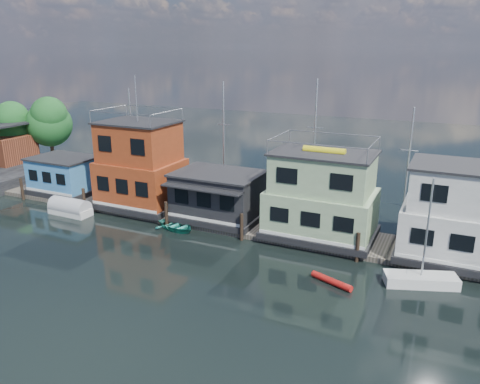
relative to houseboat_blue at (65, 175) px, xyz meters
The scene contains 14 objects.
ground 21.75m from the houseboat_blue, 33.69° to the right, with size 160.00×160.00×0.00m, color black.
dock 18.11m from the houseboat_blue, ahead, with size 48.00×5.00×0.40m, color #595147.
houseboat_blue is the anchor object (origin of this frame).
houseboat_red 9.69m from the houseboat_blue, ahead, with size 7.40×5.90×11.86m.
houseboat_dark 17.50m from the houseboat_blue, ahead, with size 7.40×6.10×4.06m.
houseboat_green 26.53m from the houseboat_blue, ahead, with size 8.40×5.90×7.03m.
houseboat_white 36.52m from the houseboat_blue, ahead, with size 8.40×5.90×6.66m.
pilings 17.92m from the houseboat_blue, ahead, with size 42.28×0.28×2.20m.
background_masts 23.77m from the houseboat_blue, 14.77° to the left, with size 36.40×0.16×12.00m.
shore 13.32m from the houseboat_blue, 163.07° to the left, with size 12.40×15.72×8.24m.
day_sailer 34.75m from the houseboat_blue, ahead, with size 4.75×2.94×7.10m.
red_kayak 30.09m from the houseboat_blue, 13.13° to the right, with size 0.43×0.43×2.95m, color #B21713.
dinghy_teal 15.60m from the houseboat_blue, 11.53° to the right, with size 2.61×3.66×0.76m, color #248677.
tarp_runabout 6.18m from the houseboat_blue, 42.37° to the right, with size 4.08×1.72×1.64m.
Camera 1 is at (17.36, -21.64, 14.56)m, focal length 35.00 mm.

